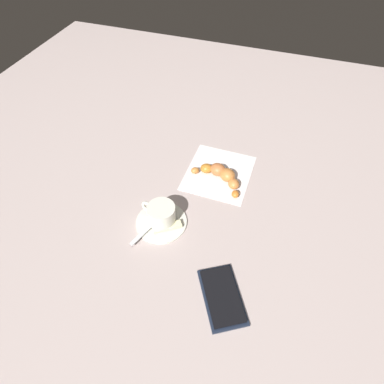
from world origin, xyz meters
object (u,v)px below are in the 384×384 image
object	(u,v)px
espresso_cup	(161,214)
teaspoon	(157,219)
napkin	(219,173)
saucer	(161,222)
croissant	(221,174)
sugar_packet	(167,227)
cell_phone	(222,296)

from	to	relation	value
espresso_cup	teaspoon	bearing A→B (deg)	113.37
teaspoon	napkin	bearing A→B (deg)	-24.78
saucer	napkin	xyz separation A→B (m)	(0.21, -0.09, -0.00)
espresso_cup	croissant	world-z (taller)	espresso_cup
espresso_cup	sugar_packet	bearing A→B (deg)	-128.07
sugar_packet	saucer	bearing A→B (deg)	111.82
teaspoon	croissant	bearing A→B (deg)	-29.53
espresso_cup	teaspoon	xyz separation A→B (m)	(-0.00, 0.01, -0.02)
teaspoon	napkin	xyz separation A→B (m)	(0.21, -0.10, -0.01)
sugar_packet	napkin	size ratio (longest dim) A/B	0.36
teaspoon	sugar_packet	size ratio (longest dim) A/B	1.94
teaspoon	sugar_packet	xyz separation A→B (m)	(-0.01, -0.03, 0.00)
espresso_cup	teaspoon	distance (m)	0.02
espresso_cup	croissant	xyz separation A→B (m)	(0.19, -0.10, -0.01)
espresso_cup	cell_phone	xyz separation A→B (m)	(-0.14, -0.19, -0.03)
cell_phone	saucer	bearing A→B (deg)	54.71
espresso_cup	teaspoon	world-z (taller)	espresso_cup
espresso_cup	cell_phone	bearing A→B (deg)	-125.85
sugar_packet	croissant	distance (m)	0.22
saucer	sugar_packet	world-z (taller)	sugar_packet
espresso_cup	cell_phone	world-z (taller)	espresso_cup
espresso_cup	croissant	distance (m)	0.21
sugar_packet	napkin	bearing A→B (deg)	38.48
saucer	espresso_cup	distance (m)	0.03
saucer	teaspoon	bearing A→B (deg)	99.31
sugar_packet	cell_phone	xyz separation A→B (m)	(-0.12, -0.17, -0.01)
saucer	espresso_cup	size ratio (longest dim) A/B	1.37
napkin	teaspoon	bearing A→B (deg)	155.22
saucer	croissant	size ratio (longest dim) A/B	0.82
saucer	sugar_packet	size ratio (longest dim) A/B	1.81
saucer	croissant	distance (m)	0.21
sugar_packet	cell_phone	distance (m)	0.21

